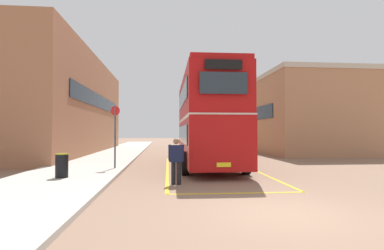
# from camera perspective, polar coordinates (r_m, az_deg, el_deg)

# --- Properties ---
(ground_plane) EXTENTS (135.60, 135.60, 0.00)m
(ground_plane) POSITION_cam_1_polar(r_m,az_deg,el_deg) (21.17, 1.89, -6.24)
(ground_plane) COLOR #846651
(sidewalk_left) EXTENTS (4.00, 57.60, 0.14)m
(sidewalk_left) POSITION_cam_1_polar(r_m,az_deg,el_deg) (23.69, -14.75, -5.50)
(sidewalk_left) COLOR #B2ADA3
(sidewalk_left) RESTS_ON ground
(brick_building_left) EXTENTS (6.21, 21.83, 7.97)m
(brick_building_left) POSITION_cam_1_polar(r_m,az_deg,el_deg) (27.58, -23.38, 3.31)
(brick_building_left) COLOR #9E6647
(brick_building_left) RESTS_ON ground
(depot_building_right) EXTENTS (8.08, 17.84, 6.59)m
(depot_building_right) POSITION_cam_1_polar(r_m,az_deg,el_deg) (31.04, 17.65, 1.49)
(depot_building_right) COLOR #AD7A56
(depot_building_right) RESTS_ON ground
(double_decker_bus) EXTENTS (2.98, 9.87, 4.75)m
(double_decker_bus) POSITION_cam_1_polar(r_m,az_deg,el_deg) (15.82, 2.76, 1.20)
(double_decker_bus) COLOR black
(double_decker_bus) RESTS_ON ground
(single_deck_bus) EXTENTS (3.31, 8.69, 3.02)m
(single_deck_bus) POSITION_cam_1_polar(r_m,az_deg,el_deg) (35.59, 4.54, -1.60)
(single_deck_bus) COLOR black
(single_deck_bus) RESTS_ON ground
(pedestrian_boarding) EXTENTS (0.54, 0.28, 1.60)m
(pedestrian_boarding) POSITION_cam_1_polar(r_m,az_deg,el_deg) (10.47, -3.02, -6.25)
(pedestrian_boarding) COLOR black
(pedestrian_boarding) RESTS_ON ground
(litter_bin) EXTENTS (0.48, 0.48, 0.89)m
(litter_bin) POSITION_cam_1_polar(r_m,az_deg,el_deg) (12.14, -23.43, -7.03)
(litter_bin) COLOR black
(litter_bin) RESTS_ON sidewalk_left
(bus_stop_sign) EXTENTS (0.44, 0.12, 2.89)m
(bus_stop_sign) POSITION_cam_1_polar(r_m,az_deg,el_deg) (14.45, -14.37, -1.09)
(bus_stop_sign) COLOR #4C4C51
(bus_stop_sign) RESTS_ON sidewalk_left
(bay_marking_yellow) EXTENTS (4.42, 11.89, 0.01)m
(bay_marking_yellow) POSITION_cam_1_polar(r_m,az_deg,el_deg) (14.06, 3.82, -8.72)
(bay_marking_yellow) COLOR gold
(bay_marking_yellow) RESTS_ON ground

